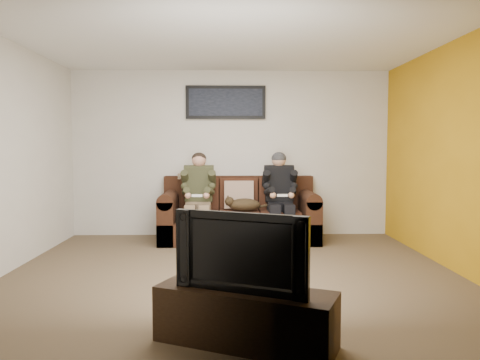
{
  "coord_description": "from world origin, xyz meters",
  "views": [
    {
      "loc": [
        -0.04,
        -5.17,
        1.4
      ],
      "look_at": [
        0.11,
        1.2,
        0.95
      ],
      "focal_mm": 35.0,
      "sensor_mm": 36.0,
      "label": 1
    }
  ],
  "objects_px": {
    "sofa": "(239,216)",
    "tv_stand": "(245,317)",
    "person_left": "(198,192)",
    "framed_poster": "(226,102)",
    "television": "(245,250)",
    "person_right": "(280,191)",
    "cat": "(243,204)"
  },
  "relations": [
    {
      "from": "person_right",
      "to": "cat",
      "type": "xyz_separation_m",
      "value": [
        -0.54,
        -0.04,
        -0.19
      ]
    },
    {
      "from": "sofa",
      "to": "tv_stand",
      "type": "bearing_deg",
      "value": -90.61
    },
    {
      "from": "person_left",
      "to": "person_right",
      "type": "height_order",
      "value": "person_right"
    },
    {
      "from": "sofa",
      "to": "framed_poster",
      "type": "height_order",
      "value": "framed_poster"
    },
    {
      "from": "person_left",
      "to": "person_right",
      "type": "bearing_deg",
      "value": 0.02
    },
    {
      "from": "framed_poster",
      "to": "television",
      "type": "bearing_deg",
      "value": -87.81
    },
    {
      "from": "cat",
      "to": "television",
      "type": "distance_m",
      "value": 3.55
    },
    {
      "from": "person_right",
      "to": "television",
      "type": "bearing_deg",
      "value": -100.08
    },
    {
      "from": "person_right",
      "to": "cat",
      "type": "relative_size",
      "value": 2.02
    },
    {
      "from": "television",
      "to": "cat",
      "type": "bearing_deg",
      "value": 112.4
    },
    {
      "from": "tv_stand",
      "to": "television",
      "type": "bearing_deg",
      "value": 113.96
    },
    {
      "from": "person_left",
      "to": "cat",
      "type": "xyz_separation_m",
      "value": [
        0.65,
        -0.04,
        -0.18
      ]
    },
    {
      "from": "person_left",
      "to": "framed_poster",
      "type": "relative_size",
      "value": 1.06
    },
    {
      "from": "sofa",
      "to": "person_left",
      "type": "xyz_separation_m",
      "value": [
        -0.6,
        -0.19,
        0.39
      ]
    },
    {
      "from": "person_left",
      "to": "framed_poster",
      "type": "height_order",
      "value": "framed_poster"
    },
    {
      "from": "person_right",
      "to": "cat",
      "type": "distance_m",
      "value": 0.57
    },
    {
      "from": "tv_stand",
      "to": "sofa",
      "type": "bearing_deg",
      "value": 113.34
    },
    {
      "from": "sofa",
      "to": "framed_poster",
      "type": "bearing_deg",
      "value": 117.56
    },
    {
      "from": "person_left",
      "to": "person_right",
      "type": "xyz_separation_m",
      "value": [
        1.2,
        0.0,
        0.0
      ]
    },
    {
      "from": "person_right",
      "to": "cat",
      "type": "height_order",
      "value": "person_right"
    },
    {
      "from": "framed_poster",
      "to": "television",
      "type": "height_order",
      "value": "framed_poster"
    },
    {
      "from": "tv_stand",
      "to": "television",
      "type": "relative_size",
      "value": 1.32
    },
    {
      "from": "sofa",
      "to": "television",
      "type": "bearing_deg",
      "value": -90.61
    },
    {
      "from": "tv_stand",
      "to": "television",
      "type": "distance_m",
      "value": 0.48
    },
    {
      "from": "framed_poster",
      "to": "tv_stand",
      "type": "distance_m",
      "value": 4.58
    },
    {
      "from": "person_left",
      "to": "tv_stand",
      "type": "relative_size",
      "value": 1.04
    },
    {
      "from": "person_left",
      "to": "cat",
      "type": "height_order",
      "value": "person_left"
    },
    {
      "from": "sofa",
      "to": "tv_stand",
      "type": "relative_size",
      "value": 1.82
    },
    {
      "from": "sofa",
      "to": "person_right",
      "type": "height_order",
      "value": "person_right"
    },
    {
      "from": "television",
      "to": "sofa",
      "type": "bearing_deg",
      "value": 113.34
    },
    {
      "from": "framed_poster",
      "to": "tv_stand",
      "type": "relative_size",
      "value": 0.98
    },
    {
      "from": "sofa",
      "to": "tv_stand",
      "type": "xyz_separation_m",
      "value": [
        -0.04,
        -3.78,
        -0.16
      ]
    }
  ]
}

